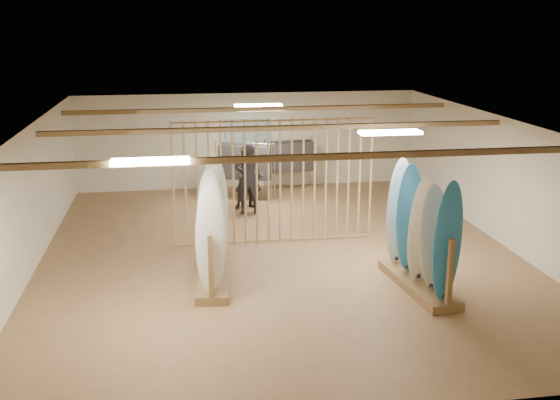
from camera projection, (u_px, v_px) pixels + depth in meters
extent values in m
plane|color=#9F754D|center=(280.00, 254.00, 14.01)|extent=(12.00, 12.00, 0.00)
plane|color=gray|center=(280.00, 124.00, 13.27)|extent=(12.00, 12.00, 0.00)
plane|color=white|center=(248.00, 141.00, 19.36)|extent=(12.00, 0.00, 12.00)
plane|color=white|center=(358.00, 313.00, 7.93)|extent=(12.00, 0.00, 12.00)
plane|color=white|center=(30.00, 201.00, 12.88)|extent=(0.00, 12.00, 12.00)
plane|color=white|center=(504.00, 182.00, 14.40)|extent=(0.00, 12.00, 12.00)
cube|color=olive|center=(280.00, 128.00, 13.29)|extent=(9.50, 6.12, 0.10)
cube|color=white|center=(280.00, 127.00, 13.29)|extent=(1.20, 0.35, 0.06)
cylinder|color=tan|center=(173.00, 186.00, 14.07)|extent=(0.05, 0.05, 2.78)
cylinder|color=tan|center=(185.00, 185.00, 14.11)|extent=(0.05, 0.05, 2.78)
cylinder|color=tan|center=(197.00, 185.00, 14.15)|extent=(0.05, 0.05, 2.78)
cylinder|color=tan|center=(209.00, 184.00, 14.19)|extent=(0.05, 0.05, 2.78)
cylinder|color=tan|center=(221.00, 184.00, 14.23)|extent=(0.05, 0.05, 2.78)
cylinder|color=tan|center=(233.00, 183.00, 14.27)|extent=(0.05, 0.05, 2.78)
cylinder|color=tan|center=(245.00, 183.00, 14.31)|extent=(0.05, 0.05, 2.78)
cylinder|color=tan|center=(257.00, 182.00, 14.35)|extent=(0.05, 0.05, 2.78)
cylinder|color=tan|center=(268.00, 182.00, 14.39)|extent=(0.05, 0.05, 2.78)
cylinder|color=tan|center=(280.00, 182.00, 14.42)|extent=(0.05, 0.05, 2.78)
cylinder|color=tan|center=(292.00, 181.00, 14.46)|extent=(0.05, 0.05, 2.78)
cylinder|color=tan|center=(303.00, 181.00, 14.50)|extent=(0.05, 0.05, 2.78)
cylinder|color=tan|center=(315.00, 180.00, 14.54)|extent=(0.05, 0.05, 2.78)
cylinder|color=tan|center=(326.00, 180.00, 14.58)|extent=(0.05, 0.05, 2.78)
cylinder|color=tan|center=(337.00, 179.00, 14.62)|extent=(0.05, 0.05, 2.78)
cylinder|color=tan|center=(348.00, 179.00, 14.66)|extent=(0.05, 0.05, 2.78)
cylinder|color=tan|center=(360.00, 179.00, 14.70)|extent=(0.05, 0.05, 2.78)
cylinder|color=tan|center=(371.00, 178.00, 14.74)|extent=(0.05, 0.05, 2.78)
cube|color=#3597BB|center=(248.00, 134.00, 19.29)|extent=(1.40, 0.03, 0.90)
cube|color=olive|center=(214.00, 274.00, 12.70)|extent=(0.86, 2.74, 0.16)
cylinder|color=black|center=(213.00, 224.00, 12.44)|extent=(0.27, 2.64, 0.01)
ellipsoid|color=white|center=(210.00, 240.00, 11.31)|extent=(0.53, 0.12, 2.01)
ellipsoid|color=white|center=(212.00, 231.00, 11.75)|extent=(0.53, 0.12, 2.01)
ellipsoid|color=white|center=(212.00, 224.00, 12.19)|extent=(0.53, 0.12, 2.01)
ellipsoid|color=silver|center=(213.00, 217.00, 12.64)|extent=(0.53, 0.12, 2.01)
ellipsoid|color=silver|center=(214.00, 210.00, 13.08)|extent=(0.53, 0.12, 2.01)
ellipsoid|color=white|center=(215.00, 204.00, 13.52)|extent=(0.53, 0.12, 2.01)
cube|color=olive|center=(418.00, 284.00, 12.20)|extent=(0.84, 2.38, 0.17)
cylinder|color=black|center=(421.00, 232.00, 11.93)|extent=(0.24, 2.27, 0.01)
ellipsoid|color=#2D8CD1|center=(447.00, 244.00, 11.01)|extent=(0.54, 0.12, 2.05)
ellipsoid|color=silver|center=(434.00, 235.00, 11.46)|extent=(0.54, 0.12, 2.05)
ellipsoid|color=silver|center=(421.00, 227.00, 11.91)|extent=(0.54, 0.12, 2.05)
ellipsoid|color=#2D8CD1|center=(410.00, 220.00, 12.36)|extent=(0.54, 0.12, 2.05)
ellipsoid|color=white|center=(399.00, 213.00, 12.81)|extent=(0.54, 0.12, 2.05)
cylinder|color=silver|center=(245.00, 143.00, 17.80)|extent=(1.48, 0.53, 0.03)
cube|color=black|center=(245.00, 162.00, 17.94)|extent=(1.49, 0.83, 0.94)
cylinder|color=silver|center=(245.00, 171.00, 18.01)|extent=(0.03, 0.03, 1.66)
cylinder|color=silver|center=(290.00, 140.00, 18.94)|extent=(1.42, 0.23, 0.03)
cube|color=black|center=(290.00, 157.00, 19.07)|extent=(1.36, 0.54, 0.87)
cylinder|color=silver|center=(290.00, 164.00, 19.13)|extent=(0.03, 0.03, 1.53)
imported|color=#222128|center=(248.00, 173.00, 16.70)|extent=(0.80, 0.56, 2.13)
imported|color=#37322B|center=(249.00, 174.00, 17.13)|extent=(0.96, 0.77, 1.89)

